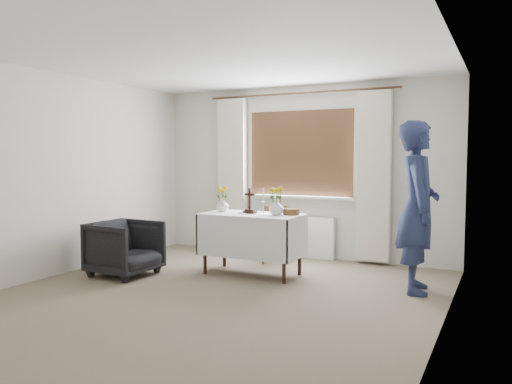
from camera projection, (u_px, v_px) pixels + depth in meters
ground at (211, 298)px, 5.18m from camera, size 5.00×5.00×0.00m
altar_table at (252, 244)px, 6.20m from camera, size 1.24×0.64×0.76m
wooden_chair at (275, 234)px, 6.95m from camera, size 0.47×0.47×0.78m
armchair at (125, 248)px, 6.17m from camera, size 0.77×0.75×0.68m
person at (418, 207)px, 5.37m from camera, size 0.58×0.76×1.86m
radiator at (298, 237)px, 7.31m from camera, size 1.10×0.10×0.60m
wooden_cross at (250, 201)px, 6.22m from camera, size 0.15×0.11×0.32m
candlestick_left at (243, 198)px, 6.21m from camera, size 0.13×0.13×0.39m
candlestick_right at (263, 201)px, 6.09m from camera, size 0.11×0.11×0.33m
flower_vase_left at (223, 205)px, 6.43m from camera, size 0.18×0.18×0.17m
flower_vase_right at (276, 207)px, 6.03m from camera, size 0.24×0.24×0.19m
wicker_basket at (291, 212)px, 6.08m from camera, size 0.27×0.27×0.08m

